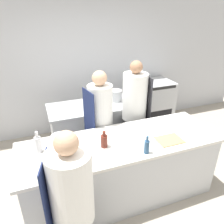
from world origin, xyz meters
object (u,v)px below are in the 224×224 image
at_px(chef_at_prep_near, 73,211).
at_px(oven_range, 150,103).
at_px(bowl_mixing_large, 59,138).
at_px(bottle_olive_oil, 104,141).
at_px(bowl_prep_small, 80,160).
at_px(bottle_vinegar, 38,144).
at_px(chef_at_pass_far, 100,125).
at_px(chef_at_stove, 134,114).
at_px(bottle_wine, 147,146).
at_px(stockpot, 116,95).

bearing_deg(chef_at_prep_near, oven_range, -26.49).
relative_size(chef_at_prep_near, bowl_mixing_large, 7.83).
relative_size(oven_range, bottle_olive_oil, 4.59).
bearing_deg(bowl_mixing_large, bowl_prep_small, -73.07).
bearing_deg(bottle_vinegar, bowl_prep_small, -41.15).
xyz_separation_m(oven_range, bowl_mixing_large, (-2.17, -1.48, 0.45)).
bearing_deg(chef_at_pass_far, bowl_mixing_large, 106.44).
xyz_separation_m(chef_at_pass_far, bowl_mixing_large, (-0.65, -0.35, 0.11)).
height_order(chef_at_stove, bowl_prep_small, chef_at_stove).
bearing_deg(bowl_mixing_large, chef_at_pass_far, 27.96).
bearing_deg(bottle_olive_oil, bowl_mixing_large, 147.23).
bearing_deg(bottle_vinegar, chef_at_stove, 21.06).
distance_m(bottle_wine, stockpot, 1.60).
bearing_deg(chef_at_prep_near, chef_at_pass_far, -11.73).
distance_m(bowl_mixing_large, bowl_prep_small, 0.52).
distance_m(chef_at_stove, bottle_vinegar, 1.63).
relative_size(bottle_vinegar, bowl_prep_small, 1.16).
relative_size(chef_at_stove, bottle_olive_oil, 8.06).
bearing_deg(stockpot, chef_at_prep_near, -120.48).
relative_size(bottle_olive_oil, bottle_vinegar, 0.80).
height_order(bowl_prep_small, stockpot, stockpot).
bearing_deg(oven_range, chef_at_pass_far, -143.37).
bearing_deg(stockpot, bowl_mixing_large, -139.44).
bearing_deg(chef_at_pass_far, chef_at_prep_near, 141.84).
relative_size(chef_at_stove, bowl_mixing_large, 8.34).
xyz_separation_m(chef_at_prep_near, stockpot, (1.18, 2.01, 0.19)).
bearing_deg(bowl_prep_small, bottle_olive_oil, 27.97).
bearing_deg(chef_at_stove, bowl_mixing_large, -68.56).
height_order(chef_at_prep_near, stockpot, chef_at_prep_near).
xyz_separation_m(oven_range, chef_at_pass_far, (-1.52, -1.13, 0.34)).
height_order(chef_at_prep_near, bottle_vinegar, chef_at_prep_near).
bearing_deg(bottle_wine, stockpot, 81.60).
relative_size(bottle_olive_oil, bowl_prep_small, 0.93).
bearing_deg(chef_at_prep_near, bowl_mixing_large, 12.85).
height_order(bottle_vinegar, bowl_mixing_large, bottle_vinegar).
bearing_deg(bowl_prep_small, stockpot, 56.08).
distance_m(bottle_olive_oil, bottle_vinegar, 0.77).
distance_m(chef_at_prep_near, stockpot, 2.34).
relative_size(chef_at_stove, bottle_vinegar, 6.46).
relative_size(chef_at_prep_near, bottle_wine, 7.21).
bearing_deg(chef_at_stove, bottle_wine, -16.11).
xyz_separation_m(chef_at_pass_far, stockpot, (0.49, 0.64, 0.17)).
distance_m(bottle_wine, bowl_prep_small, 0.77).
bearing_deg(bowl_mixing_large, bottle_wine, -33.53).
bearing_deg(oven_range, stockpot, -154.27).
bearing_deg(bottle_vinegar, stockpot, 38.80).
relative_size(bottle_wine, stockpot, 1.00).
bearing_deg(chef_at_pass_far, stockpot, -49.38).
height_order(chef_at_prep_near, bottle_wine, chef_at_prep_near).
height_order(oven_range, bottle_wine, bottle_wine).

